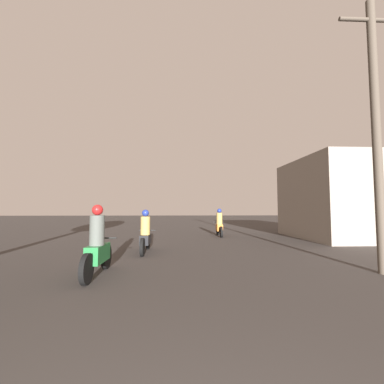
# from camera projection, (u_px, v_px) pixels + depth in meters

# --- Properties ---
(motorcycle_green) EXTENTS (0.60, 1.98, 1.59)m
(motorcycle_green) POSITION_uv_depth(u_px,v_px,m) (98.00, 248.00, 5.73)
(motorcycle_green) COLOR black
(motorcycle_green) RESTS_ON ground_plane
(motorcycle_black) EXTENTS (0.60, 2.04, 1.47)m
(motorcycle_black) POSITION_uv_depth(u_px,v_px,m) (146.00, 235.00, 8.83)
(motorcycle_black) COLOR black
(motorcycle_black) RESTS_ON ground_plane
(motorcycle_orange) EXTENTS (0.60, 1.88, 1.52)m
(motorcycle_orange) POSITION_uv_depth(u_px,v_px,m) (219.00, 225.00, 14.13)
(motorcycle_orange) COLOR black
(motorcycle_orange) RESTS_ON ground_plane
(building_right_near) EXTENTS (5.78, 5.60, 4.04)m
(building_right_near) POSITION_uv_depth(u_px,v_px,m) (353.00, 199.00, 13.27)
(building_right_near) COLOR gray
(building_right_near) RESTS_ON ground_plane
(utility_pole_near) EXTENTS (1.60, 0.20, 6.64)m
(utility_pole_near) POSITION_uv_depth(u_px,v_px,m) (376.00, 126.00, 6.13)
(utility_pole_near) COLOR #4C4238
(utility_pole_near) RESTS_ON ground_plane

